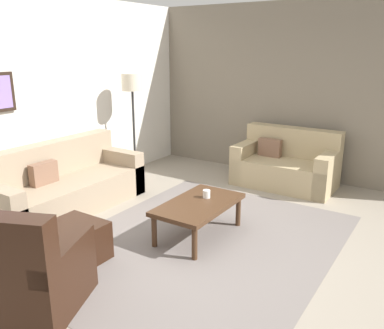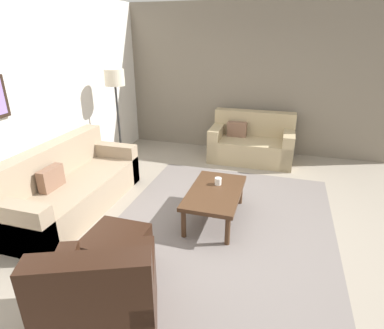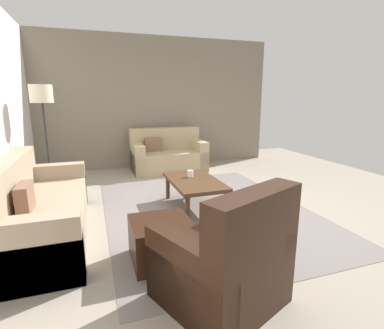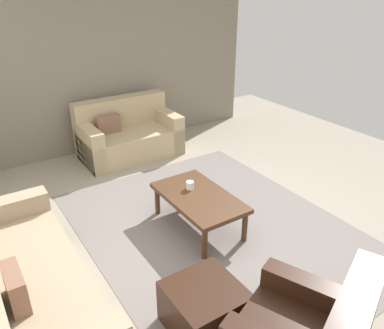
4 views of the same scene
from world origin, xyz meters
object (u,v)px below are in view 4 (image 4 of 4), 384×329
couch_loveseat (127,136)px  cup (190,185)px  ottoman (204,308)px  coffee_table (199,199)px  couch_main (16,293)px

couch_loveseat → cup: size_ratio=16.24×
couch_loveseat → ottoman: couch_loveseat is taller
ottoman → cup: cup is taller
coffee_table → cup: cup is taller
ottoman → couch_loveseat: bearing=-15.2°
couch_main → couch_loveseat: same height
cup → coffee_table: bearing=-179.4°
couch_main → cup: bearing=-76.4°
couch_main → coffee_table: (0.30, -1.98, 0.06)m
ottoman → coffee_table: bearing=-32.4°
couch_main → couch_loveseat: 3.39m
cup → couch_main: bearing=103.6°
couch_loveseat → coffee_table: 2.30m
couch_main → coffee_table: 2.00m
couch_main → couch_loveseat: size_ratio=1.43×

